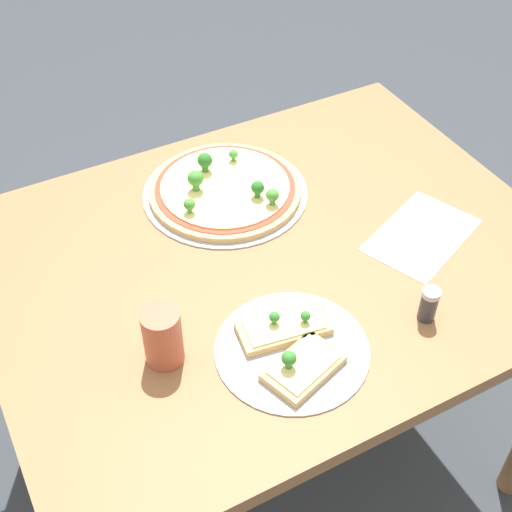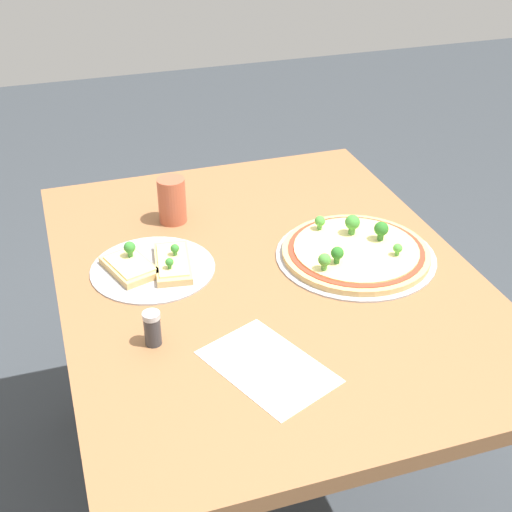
{
  "view_description": "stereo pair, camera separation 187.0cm",
  "coord_description": "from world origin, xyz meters",
  "px_view_note": "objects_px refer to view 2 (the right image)",
  "views": [
    {
      "loc": [
        -0.53,
        -0.92,
        1.8
      ],
      "look_at": [
        -0.04,
        -0.01,
        0.8
      ],
      "focal_mm": 50.0,
      "sensor_mm": 36.0,
      "label": 1
    },
    {
      "loc": [
        1.27,
        -0.44,
        1.66
      ],
      "look_at": [
        -0.04,
        -0.01,
        0.8
      ],
      "focal_mm": 50.0,
      "sensor_mm": 36.0,
      "label": 2
    }
  ],
  "objects_px": {
    "dining_table": "(266,309)",
    "condiment_shaker": "(152,328)",
    "drinking_cup": "(172,200)",
    "pizza_tray_whole": "(356,252)",
    "pizza_tray_slice": "(152,266)"
  },
  "relations": [
    {
      "from": "dining_table",
      "to": "pizza_tray_whole",
      "type": "bearing_deg",
      "value": 89.01
    },
    {
      "from": "pizza_tray_whole",
      "to": "pizza_tray_slice",
      "type": "bearing_deg",
      "value": -101.71
    },
    {
      "from": "pizza_tray_whole",
      "to": "condiment_shaker",
      "type": "height_order",
      "value": "same"
    },
    {
      "from": "dining_table",
      "to": "pizza_tray_slice",
      "type": "xyz_separation_m",
      "value": [
        -0.09,
        -0.24,
        0.11
      ]
    },
    {
      "from": "dining_table",
      "to": "condiment_shaker",
      "type": "distance_m",
      "value": 0.36
    },
    {
      "from": "dining_table",
      "to": "pizza_tray_whole",
      "type": "relative_size",
      "value": 3.15
    },
    {
      "from": "pizza_tray_whole",
      "to": "dining_table",
      "type": "bearing_deg",
      "value": -90.99
    },
    {
      "from": "condiment_shaker",
      "to": "pizza_tray_whole",
      "type": "bearing_deg",
      "value": 108.19
    },
    {
      "from": "dining_table",
      "to": "drinking_cup",
      "type": "xyz_separation_m",
      "value": [
        -0.3,
        -0.15,
        0.16
      ]
    },
    {
      "from": "dining_table",
      "to": "condiment_shaker",
      "type": "height_order",
      "value": "condiment_shaker"
    },
    {
      "from": "dining_table",
      "to": "condiment_shaker",
      "type": "xyz_separation_m",
      "value": [
        0.17,
        -0.29,
        0.14
      ]
    },
    {
      "from": "pizza_tray_whole",
      "to": "pizza_tray_slice",
      "type": "distance_m",
      "value": 0.47
    },
    {
      "from": "pizza_tray_whole",
      "to": "pizza_tray_slice",
      "type": "height_order",
      "value": "pizza_tray_whole"
    },
    {
      "from": "pizza_tray_whole",
      "to": "drinking_cup",
      "type": "xyz_separation_m",
      "value": [
        -0.3,
        -0.37,
        0.04
      ]
    },
    {
      "from": "dining_table",
      "to": "pizza_tray_slice",
      "type": "relative_size",
      "value": 4.16
    }
  ]
}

